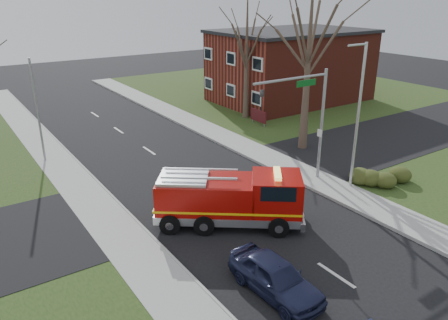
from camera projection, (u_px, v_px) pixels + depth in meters
ground at (248, 217)px, 22.56m from camera, size 120.00×120.00×0.00m
sidewalk_right at (332, 187)px, 25.77m from camera, size 2.40×80.00×0.15m
sidewalk_left at (136, 253)px, 19.30m from camera, size 2.40×80.00×0.15m
cross_street_right at (429, 126)px, 37.30m from camera, size 30.00×8.00×0.15m
brick_building at (291, 66)px, 45.04m from camera, size 15.40×10.40×7.25m
health_center_sign at (258, 116)px, 37.37m from camera, size 0.12×2.00×1.40m
hedge_corner at (378, 174)px, 26.27m from camera, size 2.80×2.00×0.90m
bare_tree_near at (309, 46)px, 29.46m from camera, size 6.00×6.00×12.00m
bare_tree_far at (247, 46)px, 37.52m from camera, size 5.25×5.25×10.50m
traffic_signal_mast at (307, 108)px, 24.73m from camera, size 5.29×0.18×6.80m
streetlight_pole at (358, 113)px, 24.25m from camera, size 1.48×0.16×8.40m
utility_pole_far at (38, 112)px, 28.55m from camera, size 0.14×0.14×7.00m
fire_engine at (231, 200)px, 21.48m from camera, size 7.08×6.17×2.85m
parked_car_maroon at (275, 277)px, 16.66m from camera, size 1.90×4.33×1.45m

